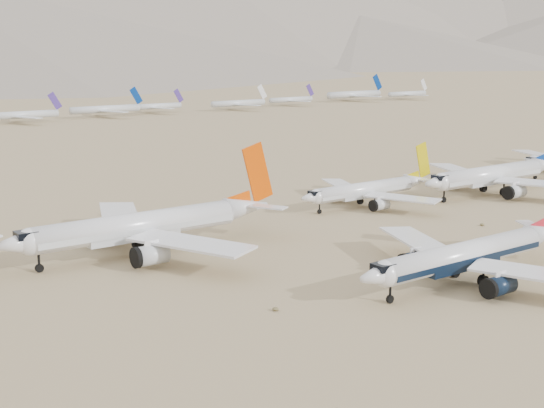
# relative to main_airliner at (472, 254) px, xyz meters

# --- Properties ---
(ground) EXTENTS (7000.00, 7000.00, 0.00)m
(ground) POSITION_rel_main_airliner_xyz_m (-4.66, -6.81, -4.66)
(ground) COLOR #8A7150
(ground) RESTS_ON ground
(main_airliner) EXTENTS (47.98, 46.87, 16.93)m
(main_airliner) POSITION_rel_main_airliner_xyz_m (0.00, 0.00, 0.00)
(main_airliner) COLOR silver
(main_airliner) RESTS_ON ground
(row2_navy_widebody) EXTENTS (51.36, 50.22, 18.27)m
(row2_navy_widebody) POSITION_rel_main_airliner_xyz_m (66.37, 45.92, 0.45)
(row2_navy_widebody) COLOR silver
(row2_navy_widebody) RESTS_ON ground
(row2_gold_tail) EXTENTS (40.21, 39.33, 14.32)m
(row2_gold_tail) POSITION_rel_main_airliner_xyz_m (28.54, 54.40, -0.65)
(row2_gold_tail) COLOR silver
(row2_gold_tail) RESTS_ON ground
(row2_orange_tail) EXTENTS (53.83, 52.66, 19.20)m
(row2_orange_tail) POSITION_rel_main_airliner_xyz_m (-35.01, 47.53, 0.73)
(row2_orange_tail) COLOR silver
(row2_orange_tail) RESTS_ON ground
(distant_storage_row) EXTENTS (618.73, 60.11, 16.31)m
(distant_storage_row) POSITION_rel_main_airliner_xyz_m (53.24, 317.82, -0.29)
(distant_storage_row) COLOR silver
(distant_storage_row) RESTS_ON ground
(foothills) EXTENTS (4637.50, 1395.00, 155.00)m
(foothills) POSITION_rel_main_airliner_xyz_m (522.02, 1093.19, 62.50)
(foothills) COLOR slate
(foothills) RESTS_ON ground
(desert_scrub) EXTENTS (219.83, 121.67, 0.63)m
(desert_scrub) POSITION_rel_main_airliner_xyz_m (-31.57, -30.87, -4.37)
(desert_scrub) COLOR brown
(desert_scrub) RESTS_ON ground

